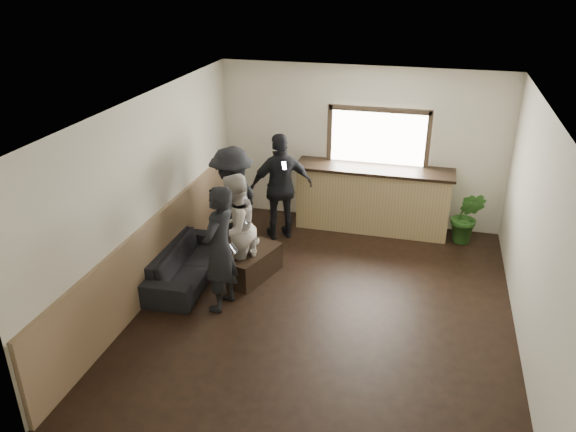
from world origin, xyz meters
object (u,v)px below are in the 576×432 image
(bar_counter, at_px, (373,195))
(cup_a, at_px, (255,242))
(sofa, at_px, (187,263))
(potted_plant, at_px, (467,217))
(person_b, at_px, (234,229))
(person_a, at_px, (220,249))
(person_c, at_px, (233,204))
(coffee_table, at_px, (251,264))
(person_d, at_px, (281,187))
(cup_b, at_px, (253,253))

(bar_counter, relative_size, cup_a, 21.75)
(sofa, bearing_deg, potted_plant, -63.69)
(potted_plant, relative_size, person_b, 0.57)
(person_a, distance_m, person_c, 1.43)
(cup_a, xyz_separation_m, person_b, (-0.19, -0.36, 0.36))
(coffee_table, bearing_deg, person_d, 86.38)
(coffee_table, height_order, person_d, person_d)
(sofa, bearing_deg, person_b, -78.63)
(cup_a, distance_m, cup_b, 0.37)
(coffee_table, xyz_separation_m, cup_b, (0.09, -0.12, 0.26))
(cup_b, height_order, person_d, person_d)
(person_d, bearing_deg, person_c, 29.28)
(coffee_table, relative_size, cup_a, 7.67)
(bar_counter, bearing_deg, person_b, -127.45)
(sofa, distance_m, potted_plant, 4.66)
(cup_b, xyz_separation_m, person_c, (-0.54, 0.65, 0.45))
(sofa, distance_m, person_a, 1.13)
(sofa, distance_m, cup_b, 1.02)
(person_b, relative_size, person_d, 0.91)
(coffee_table, xyz_separation_m, potted_plant, (3.16, 1.98, 0.26))
(coffee_table, distance_m, cup_b, 0.30)
(sofa, bearing_deg, cup_a, -61.92)
(cup_a, height_order, potted_plant, potted_plant)
(cup_b, relative_size, person_d, 0.05)
(cup_a, xyz_separation_m, person_c, (-0.45, 0.30, 0.45))
(sofa, xyz_separation_m, cup_a, (0.90, 0.55, 0.20))
(cup_b, bearing_deg, bar_counter, 57.12)
(potted_plant, bearing_deg, bar_counter, 174.18)
(person_a, bearing_deg, bar_counter, 159.64)
(person_a, height_order, person_d, person_d)
(sofa, distance_m, cup_a, 1.07)
(bar_counter, bearing_deg, potted_plant, -5.82)
(person_b, height_order, person_d, person_d)
(person_b, xyz_separation_m, person_d, (0.28, 1.55, 0.09))
(bar_counter, bearing_deg, sofa, -134.92)
(potted_plant, distance_m, person_c, 3.91)
(sofa, bearing_deg, coffee_table, -73.88)
(cup_a, relative_size, person_d, 0.07)
(sofa, xyz_separation_m, coffee_table, (0.90, 0.31, -0.06))
(person_a, bearing_deg, person_b, -166.82)
(person_b, height_order, person_c, person_c)
(bar_counter, xyz_separation_m, coffee_table, (-1.55, -2.14, -0.43))
(coffee_table, bearing_deg, person_b, -145.27)
(person_d, bearing_deg, coffee_table, 56.86)
(cup_a, height_order, person_d, person_d)
(bar_counter, height_order, person_d, bar_counter)
(person_c, bearing_deg, cup_b, 52.24)
(cup_b, bearing_deg, person_b, -178.38)
(cup_a, xyz_separation_m, person_a, (-0.14, -1.10, 0.42))
(sofa, bearing_deg, cup_b, -82.16)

